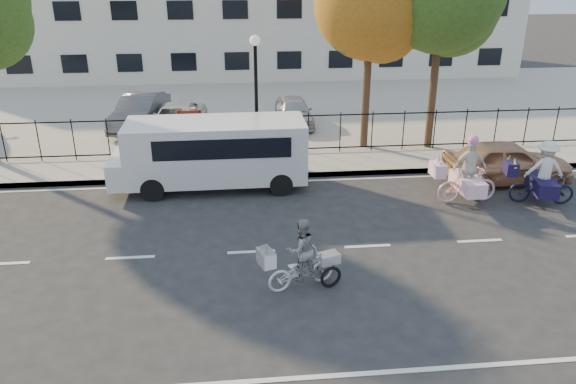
{
  "coord_description": "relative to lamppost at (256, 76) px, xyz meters",
  "views": [
    {
      "loc": [
        -0.31,
        -12.51,
        6.89
      ],
      "look_at": [
        1.06,
        1.2,
        1.1
      ],
      "focal_mm": 35.0,
      "sensor_mm": 36.0,
      "label": 1
    }
  ],
  "objects": [
    {
      "name": "lot_car_b",
      "position": [
        -3.12,
        3.08,
        -2.35
      ],
      "size": [
        2.42,
        4.55,
        1.22
      ],
      "primitive_type": "imported",
      "rotation": [
        0.0,
        0.0,
        -0.09
      ],
      "color": "silver",
      "rests_on": "parking_lot"
    },
    {
      "name": "ground",
      "position": [
        -0.5,
        -6.8,
        -3.11
      ],
      "size": [
        120.0,
        120.0,
        0.0
      ],
      "primitive_type": "plane",
      "color": "#333334"
    },
    {
      "name": "street_sign",
      "position": [
        -2.35,
        0.0,
        -1.7
      ],
      "size": [
        0.85,
        0.06,
        1.8
      ],
      "color": "black",
      "rests_on": "sidewalk"
    },
    {
      "name": "unicorn_bike",
      "position": [
        6.07,
        -4.3,
        -2.33
      ],
      "size": [
        2.09,
        1.45,
        2.11
      ],
      "rotation": [
        0.0,
        0.0,
        1.6
      ],
      "color": "#FFC2CA",
      "rests_on": "ground"
    },
    {
      "name": "bull_bike",
      "position": [
        8.28,
        -4.58,
        -2.33
      ],
      "size": [
        2.17,
        1.51,
        1.96
      ],
      "rotation": [
        0.0,
        0.0,
        1.37
      ],
      "color": "black",
      "rests_on": "ground"
    },
    {
      "name": "zebra_trike",
      "position": [
        0.56,
        -8.5,
        -2.47
      ],
      "size": [
        1.94,
        1.23,
        1.67
      ],
      "rotation": [
        0.0,
        0.0,
        1.9
      ],
      "color": "white",
      "rests_on": "ground"
    },
    {
      "name": "parking_lot",
      "position": [
        -0.5,
        8.2,
        -3.04
      ],
      "size": [
        60.0,
        15.6,
        0.15
      ],
      "primitive_type": "cube",
      "color": "#A8A399",
      "rests_on": "ground"
    },
    {
      "name": "gold_sedan",
      "position": [
        8.03,
        -2.85,
        -2.41
      ],
      "size": [
        4.17,
        1.74,
        1.41
      ],
      "primitive_type": "imported",
      "rotation": [
        0.0,
        0.0,
        1.55
      ],
      "color": "tan",
      "rests_on": "ground"
    },
    {
      "name": "curb",
      "position": [
        -0.5,
        -1.75,
        -3.04
      ],
      "size": [
        60.0,
        0.1,
        0.15
      ],
      "primitive_type": "cube",
      "color": "#A8A399",
      "rests_on": "ground"
    },
    {
      "name": "tree_mid",
      "position": [
        4.28,
        1.02,
        2.13
      ],
      "size": [
        4.08,
        4.08,
        7.48
      ],
      "color": "#442D1D",
      "rests_on": "ground"
    },
    {
      "name": "building",
      "position": [
        -0.5,
        18.2,
        -0.11
      ],
      "size": [
        34.0,
        10.0,
        6.0
      ],
      "primitive_type": "cube",
      "color": "silver",
      "rests_on": "ground"
    },
    {
      "name": "iron_fence",
      "position": [
        -0.5,
        0.4,
        -2.21
      ],
      "size": [
        58.0,
        0.06,
        1.5
      ],
      "primitive_type": null,
      "color": "black",
      "rests_on": "sidewalk"
    },
    {
      "name": "lot_car_d",
      "position": [
        1.78,
        4.18,
        -2.36
      ],
      "size": [
        1.54,
        3.56,
        1.19
      ],
      "primitive_type": "imported",
      "rotation": [
        0.0,
        0.0,
        0.04
      ],
      "color": "#A6AAAE",
      "rests_on": "parking_lot"
    },
    {
      "name": "white_van",
      "position": [
        -1.51,
        -2.3,
        -1.91
      ],
      "size": [
        6.11,
        2.11,
        2.17
      ],
      "rotation": [
        0.0,
        0.0,
        0.01
      ],
      "color": "white",
      "rests_on": "ground"
    },
    {
      "name": "sidewalk",
      "position": [
        -0.5,
        -0.7,
        -3.04
      ],
      "size": [
        60.0,
        2.2,
        0.15
      ],
      "primitive_type": "cube",
      "color": "#A8A399",
      "rests_on": "ground"
    },
    {
      "name": "road_markings",
      "position": [
        -0.5,
        -6.8,
        -3.11
      ],
      "size": [
        60.0,
        9.52,
        0.01
      ],
      "primitive_type": null,
      "color": "silver",
      "rests_on": "ground"
    },
    {
      "name": "lamppost",
      "position": [
        0.0,
        0.0,
        0.0
      ],
      "size": [
        0.36,
        0.36,
        4.33
      ],
      "color": "black",
      "rests_on": "sidewalk"
    },
    {
      "name": "pedestrian",
      "position": [
        -4.17,
        -0.71,
        -2.09
      ],
      "size": [
        0.76,
        0.69,
        1.75
      ],
      "primitive_type": "imported",
      "rotation": [
        0.0,
        0.0,
        3.7
      ],
      "color": "black",
      "rests_on": "sidewalk"
    },
    {
      "name": "lot_car_c",
      "position": [
        -4.73,
        4.34,
        -2.26
      ],
      "size": [
        2.26,
        4.46,
        1.4
      ],
      "primitive_type": "imported",
      "rotation": [
        0.0,
        0.0,
        -0.19
      ],
      "color": "#505259",
      "rests_on": "parking_lot"
    }
  ]
}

